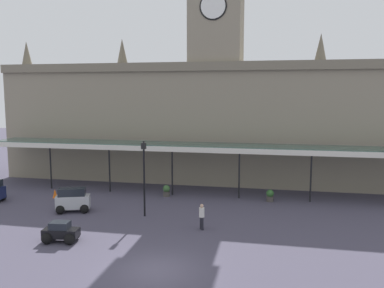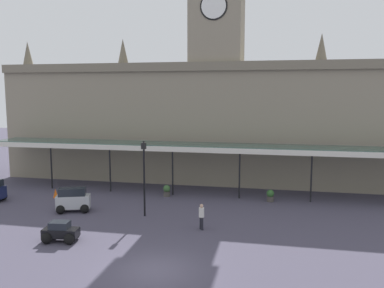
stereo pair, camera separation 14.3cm
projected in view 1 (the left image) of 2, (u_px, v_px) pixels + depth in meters
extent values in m
plane|color=#444052|center=(156.00, 270.00, 19.71)|extent=(140.00, 140.00, 0.00)
cube|color=gray|center=(216.00, 123.00, 39.19)|extent=(42.46, 5.34, 11.44)
cube|color=#756C5B|center=(212.00, 66.00, 35.77)|extent=(42.46, 0.30, 0.80)
cube|color=gray|center=(217.00, 22.00, 37.97)|extent=(4.80, 4.80, 7.84)
cylinder|color=white|center=(213.00, 6.00, 35.45)|extent=(2.20, 0.12, 2.20)
cylinder|color=black|center=(213.00, 6.00, 35.49)|extent=(2.46, 0.06, 2.46)
cone|color=#675F50|center=(27.00, 54.00, 42.28)|extent=(1.10, 1.10, 2.60)
cone|color=#675F50|center=(122.00, 52.00, 40.18)|extent=(1.10, 1.10, 2.60)
cone|color=#675F50|center=(321.00, 48.00, 36.42)|extent=(1.10, 1.10, 2.60)
cube|color=#38564C|center=(208.00, 145.00, 34.65)|extent=(39.79, 3.20, 0.16)
cube|color=silver|center=(205.00, 150.00, 33.12)|extent=(39.79, 0.12, 0.44)
cylinder|color=black|center=(51.00, 166.00, 36.31)|extent=(0.14, 0.14, 4.08)
cylinder|color=black|center=(110.00, 169.00, 35.19)|extent=(0.14, 0.14, 4.08)
cylinder|color=black|center=(172.00, 171.00, 34.07)|extent=(0.14, 0.14, 4.08)
cylinder|color=black|center=(239.00, 174.00, 32.95)|extent=(0.14, 0.14, 4.08)
cylinder|color=black|center=(311.00, 177.00, 31.83)|extent=(0.14, 0.14, 4.08)
sphere|color=black|center=(3.00, 196.00, 32.52)|extent=(0.64, 0.64, 0.64)
cube|color=black|center=(61.00, 233.00, 23.46)|extent=(2.14, 1.12, 0.50)
cube|color=#1E232B|center=(60.00, 225.00, 23.41)|extent=(1.19, 0.92, 0.42)
sphere|color=black|center=(75.00, 234.00, 23.87)|extent=(0.64, 0.64, 0.64)
sphere|color=black|center=(69.00, 239.00, 23.00)|extent=(0.64, 0.64, 0.64)
sphere|color=black|center=(53.00, 233.00, 23.98)|extent=(0.64, 0.64, 0.64)
sphere|color=black|center=(47.00, 238.00, 23.11)|extent=(0.64, 0.64, 0.64)
cube|color=#B2B5BA|center=(73.00, 202.00, 29.30)|extent=(2.58, 1.69, 0.95)
cube|color=#1E232B|center=(72.00, 192.00, 29.20)|extent=(2.09, 1.48, 0.55)
sphere|color=black|center=(86.00, 205.00, 29.94)|extent=(0.64, 0.64, 0.64)
sphere|color=black|center=(84.00, 209.00, 29.01)|extent=(0.64, 0.64, 0.64)
sphere|color=black|center=(62.00, 206.00, 29.70)|extent=(0.64, 0.64, 0.64)
sphere|color=black|center=(60.00, 210.00, 28.77)|extent=(0.64, 0.64, 0.64)
cylinder|color=black|center=(202.00, 224.00, 25.43)|extent=(0.17, 0.17, 0.82)
cylinder|color=black|center=(201.00, 223.00, 25.64)|extent=(0.17, 0.17, 0.82)
cylinder|color=silver|center=(202.00, 212.00, 25.45)|extent=(0.34, 0.34, 0.62)
sphere|color=tan|center=(202.00, 206.00, 25.39)|extent=(0.23, 0.23, 0.23)
cylinder|color=black|center=(144.00, 183.00, 28.08)|extent=(0.13, 0.13, 4.80)
cube|color=black|center=(144.00, 146.00, 27.74)|extent=(0.30, 0.30, 0.44)
sphere|color=black|center=(144.00, 142.00, 27.71)|extent=(0.14, 0.14, 0.14)
cone|color=orange|center=(55.00, 193.00, 33.26)|extent=(0.40, 0.40, 0.75)
cylinder|color=#47423D|center=(270.00, 199.00, 32.17)|extent=(0.56, 0.56, 0.42)
sphere|color=#2E5A29|center=(270.00, 193.00, 32.11)|extent=(0.60, 0.60, 0.60)
cylinder|color=#47423D|center=(166.00, 194.00, 33.77)|extent=(0.56, 0.56, 0.42)
sphere|color=#365C2F|center=(166.00, 189.00, 33.71)|extent=(0.60, 0.60, 0.60)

